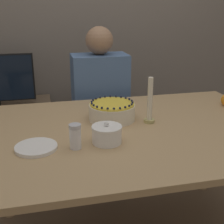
% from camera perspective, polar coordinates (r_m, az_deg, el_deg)
% --- Properties ---
extents(wall_behind, '(8.00, 0.05, 2.60)m').
position_cam_1_polar(wall_behind, '(2.87, -4.25, 17.52)').
color(wall_behind, slate).
rests_on(wall_behind, ground_plane).
extents(dining_table, '(1.58, 1.10, 0.78)m').
position_cam_1_polar(dining_table, '(1.66, 4.11, -6.09)').
color(dining_table, tan).
rests_on(dining_table, ground_plane).
extents(cake, '(0.25, 0.25, 0.11)m').
position_cam_1_polar(cake, '(1.71, 0.00, 0.13)').
color(cake, '#EFE5CC').
rests_on(cake, dining_table).
extents(sugar_bowl, '(0.14, 0.14, 0.11)m').
position_cam_1_polar(sugar_bowl, '(1.43, -0.95, -4.09)').
color(sugar_bowl, white).
rests_on(sugar_bowl, dining_table).
extents(sugar_shaker, '(0.05, 0.05, 0.11)m').
position_cam_1_polar(sugar_shaker, '(1.38, -6.73, -4.43)').
color(sugar_shaker, white).
rests_on(sugar_shaker, dining_table).
extents(plate_stack, '(0.19, 0.19, 0.02)m').
position_cam_1_polar(plate_stack, '(1.42, -13.70, -6.30)').
color(plate_stack, white).
rests_on(plate_stack, dining_table).
extents(candle, '(0.06, 0.06, 0.25)m').
position_cam_1_polar(candle, '(1.67, 6.91, 1.30)').
color(candle, tan).
rests_on(candle, dining_table).
extents(person_man_blue_shirt, '(0.40, 0.34, 1.24)m').
position_cam_1_polar(person_man_blue_shirt, '(2.37, -2.14, -1.64)').
color(person_man_blue_shirt, '#595960').
rests_on(person_man_blue_shirt, ground_plane).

